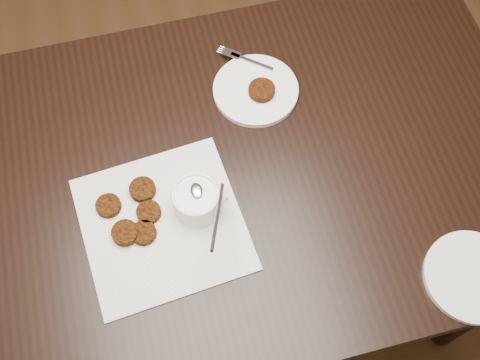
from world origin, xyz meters
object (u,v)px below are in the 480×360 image
Objects in this scene: plate_empty at (472,277)px; plate_with_patty at (256,88)px; napkin at (162,224)px; sauce_ramekin at (195,194)px; table at (235,235)px.

plate_with_patty is at bearing 119.14° from plate_empty.
napkin is at bearing 155.19° from plate_empty.
sauce_ramekin is (0.07, 0.02, 0.07)m from napkin.
table is at bearing 27.20° from napkin.
plate_empty is at bearing -60.86° from plate_with_patty.
table is 4.23× the size of napkin.
plate_empty is (0.37, -0.33, 0.38)m from table.
table is at bearing 138.38° from plate_empty.
plate_with_patty is at bearing 61.56° from table.
plate_with_patty is (0.18, 0.24, -0.05)m from sauce_ramekin.
table is 0.42m from napkin.
napkin is 0.59m from plate_empty.
plate_empty reaches higher than napkin.
sauce_ramekin is 0.71× the size of plate_empty.
table is at bearing 36.84° from sauce_ramekin.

